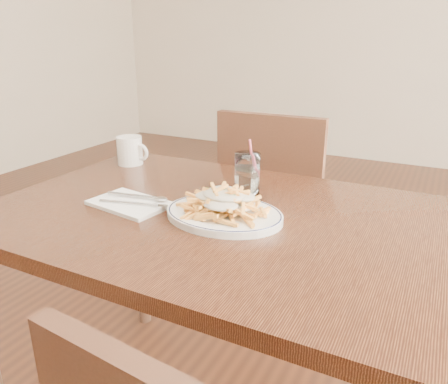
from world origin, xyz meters
The scene contains 8 objects.
table centered at (0.00, 0.00, 0.67)m, with size 1.20×0.80×0.75m.
chair_far centered at (-0.08, 0.67, 0.52)m, with size 0.43×0.43×0.91m.
fries_plate centered at (0.04, -0.03, 0.76)m, with size 0.31×0.27×0.02m.
loaded_fries centered at (0.04, -0.03, 0.80)m, with size 0.24×0.20×0.06m.
napkin centered at (-0.23, -0.07, 0.76)m, with size 0.21×0.14×0.01m, color white.
cutlery centered at (-0.23, -0.06, 0.76)m, with size 0.21×0.11×0.01m.
water_glass centered at (0.01, 0.17, 0.80)m, with size 0.07×0.07×0.16m.
coffee_mug centered at (-0.48, 0.25, 0.80)m, with size 0.13×0.09×0.10m.
Camera 1 is at (0.50, -0.93, 1.19)m, focal length 35.00 mm.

